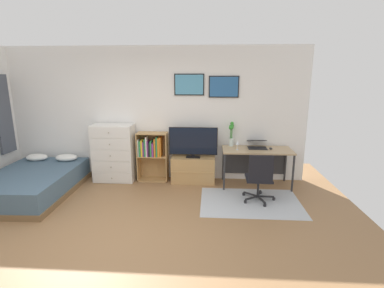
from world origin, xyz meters
TOP-DOWN VIEW (x-y plane):
  - ground_plane at (0.00, 0.00)m, footprint 7.20×7.20m
  - wall_back_with_posters at (0.01, 2.43)m, footprint 6.12×0.09m
  - area_rug at (1.85, 1.24)m, footprint 1.70×1.20m
  - bed at (-2.10, 1.35)m, footprint 1.47×2.08m
  - dresser at (-0.82, 2.15)m, footprint 0.82×0.46m
  - bookshelf at (-0.05, 2.22)m, footprint 0.61×0.30m
  - tv_stand at (0.80, 2.17)m, footprint 0.87×0.41m
  - television at (0.80, 2.15)m, footprint 0.96×0.16m
  - desk at (2.05, 2.14)m, footprint 1.33×0.63m
  - office_chair at (1.98, 1.27)m, footprint 0.56×0.58m
  - laptop at (2.06, 2.19)m, footprint 0.37×0.40m
  - computer_mouse at (2.31, 2.07)m, footprint 0.06×0.10m
  - bamboo_vase at (1.56, 2.29)m, footprint 0.10×0.10m
  - wine_glass at (1.66, 1.99)m, footprint 0.07×0.07m

SIDE VIEW (x-z plane):
  - ground_plane at x=0.00m, z-range 0.00..0.00m
  - area_rug at x=1.85m, z-range 0.00..0.01m
  - bed at x=-2.10m, z-range -0.06..0.49m
  - tv_stand at x=0.80m, z-range 0.00..0.53m
  - office_chair at x=1.98m, z-range 0.03..0.89m
  - dresser at x=-0.82m, z-range 0.00..1.17m
  - bookshelf at x=-0.05m, z-range 0.10..1.11m
  - desk at x=2.05m, z-range 0.24..0.98m
  - computer_mouse at x=2.31m, z-range 0.74..0.77m
  - laptop at x=2.06m, z-range 0.72..0.88m
  - television at x=0.80m, z-range 0.53..1.14m
  - wine_glass at x=1.66m, z-range 0.78..0.96m
  - bamboo_vase at x=1.56m, z-range 0.75..1.25m
  - wall_back_with_posters at x=0.01m, z-range 0.01..2.71m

